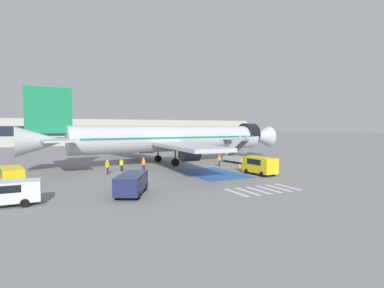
# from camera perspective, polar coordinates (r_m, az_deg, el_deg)

# --- Properties ---
(ground_plane) EXTENTS (600.00, 600.00, 0.00)m
(ground_plane) POSITION_cam_1_polar(r_m,az_deg,el_deg) (48.37, -3.31, -3.71)
(ground_plane) COLOR slate
(apron_leadline_yellow) EXTENTS (76.30, 6.81, 0.01)m
(apron_leadline_yellow) POSITION_cam_1_polar(r_m,az_deg,el_deg) (48.66, -3.21, -3.67)
(apron_leadline_yellow) COLOR gold
(apron_leadline_yellow) RESTS_ON ground_plane
(apron_stand_patch_blue) EXTENTS (6.23, 9.90, 0.01)m
(apron_stand_patch_blue) POSITION_cam_1_polar(r_m,az_deg,el_deg) (37.84, 3.93, -5.63)
(apron_stand_patch_blue) COLOR #2856A8
(apron_stand_patch_blue) RESTS_ON ground_plane
(apron_walkway_bar_0) EXTENTS (0.44, 3.60, 0.01)m
(apron_walkway_bar_0) POSITION_cam_1_polar(r_m,az_deg,el_deg) (27.18, 8.43, -9.15)
(apron_walkway_bar_0) COLOR silver
(apron_walkway_bar_0) RESTS_ON ground_plane
(apron_walkway_bar_1) EXTENTS (0.44, 3.60, 0.01)m
(apron_walkway_bar_1) POSITION_cam_1_polar(r_m,az_deg,el_deg) (27.86, 10.49, -8.87)
(apron_walkway_bar_1) COLOR silver
(apron_walkway_bar_1) RESTS_ON ground_plane
(apron_walkway_bar_2) EXTENTS (0.44, 3.60, 0.01)m
(apron_walkway_bar_2) POSITION_cam_1_polar(r_m,az_deg,el_deg) (28.58, 12.45, -8.58)
(apron_walkway_bar_2) COLOR silver
(apron_walkway_bar_2) RESTS_ON ground_plane
(apron_walkway_bar_3) EXTENTS (0.44, 3.60, 0.01)m
(apron_walkway_bar_3) POSITION_cam_1_polar(r_m,az_deg,el_deg) (29.32, 14.31, -8.31)
(apron_walkway_bar_3) COLOR silver
(apron_walkway_bar_3) RESTS_ON ground_plane
(apron_walkway_bar_4) EXTENTS (0.44, 3.60, 0.01)m
(apron_walkway_bar_4) POSITION_cam_1_polar(r_m,az_deg,el_deg) (30.10, 16.07, -8.04)
(apron_walkway_bar_4) COLOR silver
(apron_walkway_bar_4) RESTS_ON ground_plane
(apron_walkway_bar_5) EXTENTS (0.44, 3.60, 0.01)m
(apron_walkway_bar_5) POSITION_cam_1_polar(r_m,az_deg,el_deg) (30.90, 17.74, -7.77)
(apron_walkway_bar_5) COLOR silver
(apron_walkway_bar_5) RESTS_ON ground_plane
(airliner) EXTENTS (43.29, 36.76, 11.00)m
(airliner) POSITION_cam_1_polar(r_m,az_deg,el_deg) (48.05, -3.91, 1.02)
(airliner) COLOR #B7BCC4
(airliner) RESTS_ON ground_plane
(boarding_stairs_forward) EXTENTS (2.61, 5.38, 4.57)m
(boarding_stairs_forward) POSITION_cam_1_polar(r_m,az_deg,el_deg) (49.66, 8.48, -2.32)
(boarding_stairs_forward) COLOR #ADB2BA
(boarding_stairs_forward) RESTS_ON ground_plane
(fuel_tanker) EXTENTS (9.51, 3.12, 3.35)m
(fuel_tanker) POSITION_cam_1_polar(r_m,az_deg,el_deg) (68.84, -16.36, -0.38)
(fuel_tanker) COLOR #38383D
(fuel_tanker) RESTS_ON ground_plane
(service_van_0) EXTENTS (4.06, 5.51, 1.80)m
(service_van_0) POSITION_cam_1_polar(r_m,az_deg,el_deg) (26.42, -11.41, -7.12)
(service_van_0) COLOR #1E234C
(service_van_0) RESTS_ON ground_plane
(service_van_1) EXTENTS (2.14, 4.59, 2.16)m
(service_van_1) POSITION_cam_1_polar(r_m,az_deg,el_deg) (37.55, 12.78, -3.79)
(service_van_1) COLOR yellow
(service_van_1) RESTS_ON ground_plane
(service_van_3) EXTENTS (2.49, 4.86, 1.94)m
(service_van_3) POSITION_cam_1_polar(r_m,az_deg,el_deg) (33.61, -31.04, -5.18)
(service_van_3) COLOR yellow
(service_van_3) RESTS_ON ground_plane
(ground_crew_0) EXTENTS (0.48, 0.45, 1.82)m
(ground_crew_0) POSITION_cam_1_polar(r_m,az_deg,el_deg) (38.29, -15.80, -4.05)
(ground_crew_0) COLOR #2D2D33
(ground_crew_0) RESTS_ON ground_plane
(ground_crew_1) EXTENTS (0.48, 0.34, 1.87)m
(ground_crew_1) POSITION_cam_1_polar(r_m,az_deg,el_deg) (39.69, -9.22, -3.67)
(ground_crew_1) COLOR #191E38
(ground_crew_1) RESTS_ON ground_plane
(ground_crew_2) EXTENTS (0.48, 0.45, 1.67)m
(ground_crew_2) POSITION_cam_1_polar(r_m,az_deg,el_deg) (40.54, -13.27, -3.76)
(ground_crew_2) COLOR #191E38
(ground_crew_2) RESTS_ON ground_plane
(ground_crew_3) EXTENTS (0.48, 0.44, 1.81)m
(ground_crew_3) POSITION_cam_1_polar(r_m,az_deg,el_deg) (44.64, 5.25, -2.94)
(ground_crew_3) COLOR #2D2D33
(ground_crew_3) RESTS_ON ground_plane
(traffic_cone_0) EXTENTS (0.58, 0.58, 0.64)m
(traffic_cone_0) POSITION_cam_1_polar(r_m,az_deg,el_deg) (43.73, 9.08, -4.05)
(traffic_cone_0) COLOR orange
(traffic_cone_0) RESTS_ON ground_plane
(terminal_building) EXTENTS (107.23, 12.10, 8.55)m
(terminal_building) POSITION_cam_1_polar(r_m,az_deg,el_deg) (111.39, -14.46, 2.29)
(terminal_building) COLOR #B2AD9E
(terminal_building) RESTS_ON ground_plane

